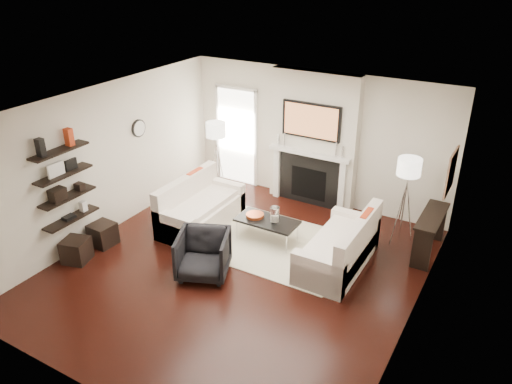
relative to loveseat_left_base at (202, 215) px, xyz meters
The scene contains 71 objects.
room_envelope 1.99m from the loveseat_left_base, 33.58° to the right, with size 6.00×6.00×6.00m.
chimney_breast 2.65m from the loveseat_left_base, 55.41° to the left, with size 1.80×0.25×2.70m, color silver.
fireplace_surround 2.31m from the loveseat_left_base, 53.49° to the left, with size 1.30×0.02×1.04m, color black.
firebox 2.29m from the loveseat_left_base, 53.42° to the left, with size 0.75×0.02×0.65m, color black.
mantel_pilaster_l 1.95m from the loveseat_left_base, 70.50° to the left, with size 0.12×0.08×1.10m, color white.
mantel_pilaster_r 2.78m from the loveseat_left_base, 40.99° to the left, with size 0.12×0.08×1.10m, color white.
mantel_shelf 2.42m from the loveseat_left_base, 52.73° to the left, with size 1.70×0.18×0.07m, color white.
tv_body 2.76m from the loveseat_left_base, 53.12° to the left, with size 1.20×0.06×0.70m, color black.
tv_screen 2.74m from the loveseat_left_base, 52.63° to the left, with size 1.10×0.01×0.62m, color #BF723F.
candlestick_l_tall 2.26m from the loveseat_left_base, 65.74° to the left, with size 0.04×0.04×0.30m, color silver.
candlestick_l_short 2.20m from the loveseat_left_base, 69.28° to the left, with size 0.04×0.04×0.24m, color silver.
candlestick_r_tall 2.84m from the loveseat_left_base, 43.26° to the left, with size 0.04×0.04×0.30m, color silver.
candlestick_r_short 2.92m from the loveseat_left_base, 41.38° to the left, with size 0.04×0.04×0.24m, color silver.
hallway_panel 2.29m from the loveseat_left_base, 103.28° to the left, with size 0.90×0.02×2.10m, color white.
door_trim_l 2.42m from the loveseat_left_base, 115.25° to the left, with size 0.06×0.06×2.16m, color white.
door_trim_r 2.22m from the loveseat_left_base, 90.28° to the left, with size 0.06×0.06×2.16m, color white.
door_trim_top 2.86m from the loveseat_left_base, 103.40° to the left, with size 1.02×0.06×0.06m, color white.
rug 1.58m from the loveseat_left_base, ahead, with size 2.60×2.00×0.01m, color beige.
loveseat_left_base is the anchor object (origin of this frame).
loveseat_left_back 0.46m from the loveseat_left_base, behind, with size 0.18×1.80×0.80m, color white.
loveseat_left_arm_n 0.81m from the loveseat_left_base, 90.00° to the right, with size 0.85×0.18×0.60m, color white.
loveseat_left_arm_s 0.81m from the loveseat_left_base, 90.00° to the left, with size 0.85×0.18×0.60m, color white.
loveseat_left_cushion 0.26m from the loveseat_left_base, ahead, with size 0.63×1.44×0.10m, color white.
pillow_left_orange 0.69m from the loveseat_left_base, 138.15° to the left, with size 0.10×0.42×0.42m, color #B73516.
pillow_left_charcoal 0.68m from the loveseat_left_base, 138.15° to the right, with size 0.10×0.40×0.40m, color black.
loveseat_right_base 2.72m from the loveseat_left_base, ahead, with size 0.85×1.80×0.42m, color white.
loveseat_right_back 3.07m from the loveseat_left_base, ahead, with size 0.18×1.80×0.80m, color white.
loveseat_right_arm_n 2.84m from the loveseat_left_base, 16.37° to the right, with size 0.85×0.18×0.60m, color white.
loveseat_right_arm_s 2.84m from the loveseat_left_base, 16.78° to the left, with size 0.85×0.18×0.60m, color white.
loveseat_right_cushion 2.68m from the loveseat_left_base, ahead, with size 0.63×1.44×0.10m, color white.
pillow_right_orange 3.12m from the loveseat_left_base, ahead, with size 0.10×0.42×0.42m, color #B73516.
pillow_right_charcoal 3.11m from the loveseat_left_base, ahead, with size 0.10×0.40×0.40m, color black.
coffee_table 1.36m from the loveseat_left_base, ahead, with size 1.10×0.55×0.04m, color black.
coffee_leg_nw 0.85m from the loveseat_left_base, ahead, with size 0.02×0.02×0.38m, color silver.
coffee_leg_ne 1.85m from the loveseat_left_base, ahead, with size 0.02×0.02×0.38m, color silver.
coffee_leg_sw 0.91m from the loveseat_left_base, 22.06° to the left, with size 0.02×0.02×0.38m, color silver.
coffee_leg_se 1.87m from the loveseat_left_base, 10.50° to the left, with size 0.02×0.02×0.38m, color silver.
hurricane_glass 1.54m from the loveseat_left_base, ahead, with size 0.17×0.17×0.29m, color white.
hurricane_candle 1.52m from the loveseat_left_base, ahead, with size 0.09×0.09×0.13m, color white.
copper_bowl 1.12m from the loveseat_left_base, ahead, with size 0.32×0.32×0.05m, color #B1451D.
armchair 1.63m from the loveseat_left_base, 53.31° to the right, with size 0.79×0.74×0.81m, color black.
lamp_left_post 1.42m from the loveseat_left_base, 111.07° to the left, with size 0.02×0.02×1.20m, color silver.
lamp_left_shade 1.84m from the loveseat_left_base, 111.07° to the left, with size 0.40×0.40×0.30m, color white.
lamp_left_leg_a 1.38m from the loveseat_left_base, 106.63° to the left, with size 0.02×0.02×1.25m, color silver.
lamp_left_leg_b 1.52m from the loveseat_left_base, 111.73° to the left, with size 0.02×0.02×1.25m, color silver.
lamp_left_leg_c 1.35m from the loveseat_left_base, 114.85° to the left, with size 0.02×0.02×1.25m, color silver.
lamp_right_post 3.66m from the loveseat_left_base, 20.65° to the left, with size 0.02×0.02×1.20m, color silver.
lamp_right_shade 3.85m from the loveseat_left_base, 20.65° to the left, with size 0.40×0.40×0.30m, color white.
lamp_right_leg_a 3.77m from the loveseat_left_base, 20.06° to the left, with size 0.02×0.02×1.25m, color silver.
lamp_right_leg_b 3.65m from the loveseat_left_base, 22.36° to the left, with size 0.02×0.02×1.25m, color silver.
lamp_right_leg_c 3.58m from the loveseat_left_base, 19.53° to the left, with size 0.02×0.02×1.25m, color silver.
console_top 4.12m from the loveseat_left_base, 16.00° to the left, with size 0.35×1.20×0.04m, color black.
console_leg_n 3.97m from the loveseat_left_base, ahead, with size 0.30×0.04×0.71m, color black.
console_leg_s 4.28m from the loveseat_left_base, 23.11° to the left, with size 0.30×0.04×0.71m, color black.
wall_art 4.45m from the loveseat_left_base, 15.67° to the left, with size 0.03×0.70×0.70m, color #A07250.
shelf_bottom 2.33m from the loveseat_left_base, 123.52° to the right, with size 0.25×1.00×0.04m, color black.
shelf_lower 2.45m from the loveseat_left_base, 123.52° to the right, with size 0.25×1.00×0.04m, color black.
shelf_upper 2.62m from the loveseat_left_base, 123.52° to the right, with size 0.25×1.00×0.04m, color black.
shelf_top 2.84m from the loveseat_left_base, 123.52° to the right, with size 0.25×1.00×0.04m, color black.
decor_magfile_a 3.15m from the loveseat_left_base, 119.62° to the right, with size 0.12×0.10×0.28m, color black.
decor_magfile_b 2.80m from the loveseat_left_base, 126.89° to the right, with size 0.12×0.10×0.28m, color #B73516.
decor_frame_a 2.78m from the loveseat_left_base, 121.87° to the right, with size 0.04×0.30×0.22m, color white.
decor_frame_b 2.56m from the loveseat_left_base, 126.08° to the right, with size 0.04×0.22×0.18m, color black.
decor_wine_rack 2.63m from the loveseat_left_base, 121.21° to the right, with size 0.18×0.25×0.20m, color black.
decor_box_small 2.28m from the loveseat_left_base, 127.60° to the right, with size 0.15×0.12×0.12m, color black.
decor_books 2.38m from the loveseat_left_base, 122.91° to the right, with size 0.14×0.20×0.05m, color black.
decor_box_tall 2.15m from the loveseat_left_base, 127.68° to the right, with size 0.10×0.10×0.18m, color white.
clock_rim 2.02m from the loveseat_left_base, behind, with size 0.34×0.34×0.04m, color black.
clock_face 2.01m from the loveseat_left_base, behind, with size 0.29×0.29×0.01m, color white.
ottoman_near 1.81m from the loveseat_left_base, 127.73° to the right, with size 0.40×0.40×0.40m, color black.
ottoman_far 2.32m from the loveseat_left_base, 118.56° to the right, with size 0.40×0.40×0.40m, color black.
Camera 1 is at (3.67, -5.76, 4.69)m, focal length 35.00 mm.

